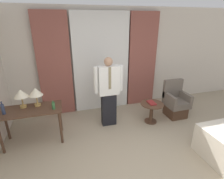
% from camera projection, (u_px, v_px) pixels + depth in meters
% --- Properties ---
extents(wall_back, '(10.00, 0.06, 2.70)m').
position_uv_depth(wall_back, '(100.00, 60.00, 4.70)').
color(wall_back, beige).
rests_on(wall_back, ground_plane).
extents(curtain_sheer_center, '(1.48, 0.06, 2.58)m').
position_uv_depth(curtain_sheer_center, '(102.00, 64.00, 4.61)').
color(curtain_sheer_center, white).
rests_on(curtain_sheer_center, ground_plane).
extents(curtain_drape_left, '(0.81, 0.06, 2.58)m').
position_uv_depth(curtain_drape_left, '(55.00, 67.00, 4.30)').
color(curtain_drape_left, brown).
rests_on(curtain_drape_left, ground_plane).
extents(curtain_drape_right, '(0.81, 0.06, 2.58)m').
position_uv_depth(curtain_drape_right, '(142.00, 61.00, 4.92)').
color(curtain_drape_right, brown).
rests_on(curtain_drape_right, ground_plane).
extents(desk, '(1.19, 0.57, 0.74)m').
position_uv_depth(desk, '(31.00, 114.00, 3.44)').
color(desk, '#4C3323').
rests_on(desk, ground_plane).
extents(table_lamp_left, '(0.27, 0.27, 0.38)m').
position_uv_depth(table_lamp_left, '(21.00, 94.00, 3.38)').
color(table_lamp_left, tan).
rests_on(table_lamp_left, desk).
extents(table_lamp_right, '(0.27, 0.27, 0.38)m').
position_uv_depth(table_lamp_right, '(36.00, 93.00, 3.44)').
color(table_lamp_right, tan).
rests_on(table_lamp_right, desk).
extents(bottle_near_edge, '(0.06, 0.06, 0.18)m').
position_uv_depth(bottle_near_edge, '(53.00, 106.00, 3.39)').
color(bottle_near_edge, '#336638').
rests_on(bottle_near_edge, desk).
extents(bottle_by_lamp, '(0.06, 0.06, 0.25)m').
position_uv_depth(bottle_by_lamp, '(3.00, 109.00, 3.19)').
color(bottle_by_lamp, '#2D3851').
rests_on(bottle_by_lamp, desk).
extents(person, '(0.67, 0.22, 1.63)m').
position_uv_depth(person, '(109.00, 90.00, 3.95)').
color(person, black).
rests_on(person, ground_plane).
extents(armchair, '(0.53, 0.55, 0.94)m').
position_uv_depth(armchair, '(175.00, 103.00, 4.54)').
color(armchair, '#4C3323').
rests_on(armchair, ground_plane).
extents(side_table, '(0.55, 0.55, 0.50)m').
position_uv_depth(side_table, '(152.00, 109.00, 4.23)').
color(side_table, '#4C3323').
rests_on(side_table, ground_plane).
extents(book, '(0.15, 0.25, 0.03)m').
position_uv_depth(book, '(151.00, 103.00, 4.18)').
color(book, maroon).
rests_on(book, side_table).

